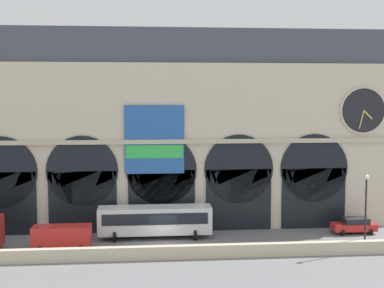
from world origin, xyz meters
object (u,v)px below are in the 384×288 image
van_midwest (62,236)px  car_east (354,225)px  street_lamp_quayside (366,202)px  bus_center (155,220)px

van_midwest → car_east: (28.61, 3.33, -0.44)m
van_midwest → street_lamp_quayside: (27.12, -2.77, 3.17)m
van_midwest → bus_center: bus_center is taller
bus_center → car_east: bearing=0.1°
bus_center → car_east: bus_center is taller
van_midwest → car_east: bearing=6.6°
bus_center → car_east: size_ratio=2.50×
street_lamp_quayside → car_east: bearing=76.3°
van_midwest → street_lamp_quayside: bearing=-5.8°
van_midwest → street_lamp_quayside: street_lamp_quayside is taller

